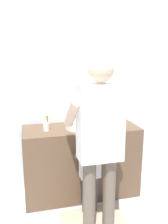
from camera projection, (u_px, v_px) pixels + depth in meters
ground_plane at (87, 206)px, 2.70m from camera, size 14.00×14.00×0.00m
back_wall at (75, 84)px, 2.99m from camera, size 4.40×0.08×2.70m
vanity_cabinet at (81, 161)px, 2.89m from camera, size 1.38×0.54×0.86m
sink_basin at (81, 123)px, 2.76m from camera, size 0.38×0.38×0.11m
faucet at (77, 117)px, 2.98m from camera, size 0.18×0.14×0.18m
toothbrush_cup at (46, 126)px, 2.65m from camera, size 0.07×0.07×0.21m
soap_bottle at (109, 119)px, 2.93m from camera, size 0.06×0.06×0.17m
bath_mat at (93, 219)px, 2.46m from camera, size 0.64×0.40×0.02m
child_toddler at (90, 165)px, 2.48m from camera, size 0.29×0.29×0.94m
adult_parent at (100, 134)px, 2.08m from camera, size 0.52×0.55×1.69m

